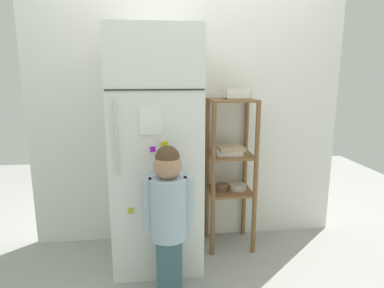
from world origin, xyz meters
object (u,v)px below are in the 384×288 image
at_px(refrigerator, 157,150).
at_px(child_standing, 168,208).
at_px(pantry_shelf_unit, 230,163).
at_px(fruit_bin, 238,95).

relative_size(refrigerator, child_standing, 1.73).
height_order(child_standing, pantry_shelf_unit, pantry_shelf_unit).
xyz_separation_m(refrigerator, pantry_shelf_unit, (0.60, 0.14, -0.15)).
distance_m(child_standing, pantry_shelf_unit, 0.82).
height_order(refrigerator, child_standing, refrigerator).
height_order(refrigerator, pantry_shelf_unit, refrigerator).
xyz_separation_m(child_standing, fruit_bin, (0.58, 0.63, 0.66)).
relative_size(child_standing, pantry_shelf_unit, 0.81).
distance_m(refrigerator, pantry_shelf_unit, 0.63).
xyz_separation_m(pantry_shelf_unit, fruit_bin, (0.05, 0.02, 0.55)).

